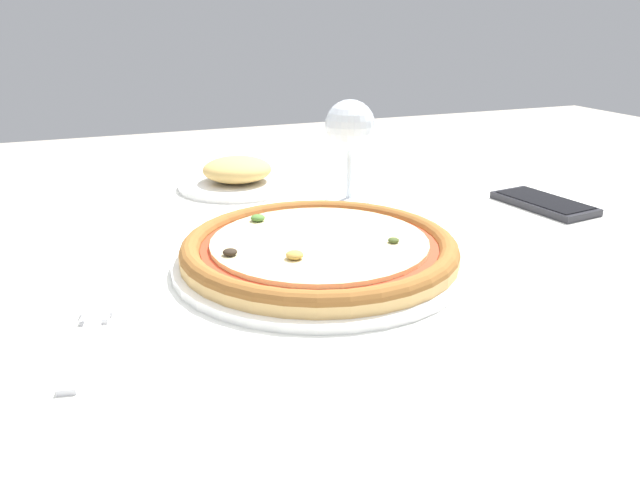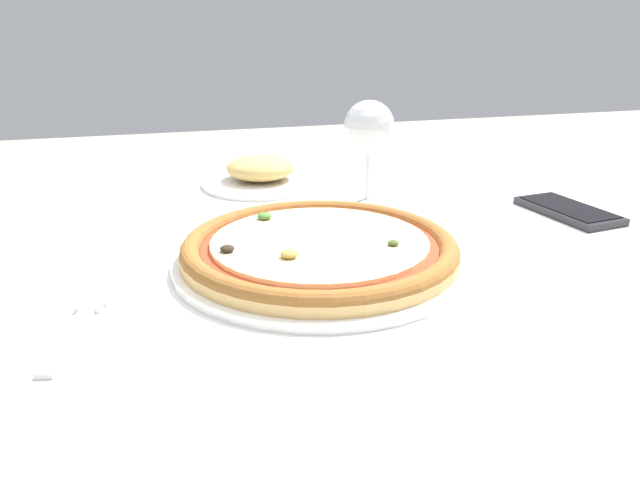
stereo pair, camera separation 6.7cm
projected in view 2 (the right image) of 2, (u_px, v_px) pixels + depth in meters
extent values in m
cube|color=brown|center=(410.00, 275.00, 0.72)|extent=(1.00, 1.10, 0.04)
cube|color=silver|center=(411.00, 258.00, 0.72)|extent=(1.10, 1.20, 0.01)
cylinder|color=brown|center=(82.00, 377.00, 1.18)|extent=(0.06, 0.06, 0.69)
cylinder|color=brown|center=(497.00, 319.00, 1.40)|extent=(0.06, 0.06, 0.69)
cylinder|color=white|center=(320.00, 261.00, 0.68)|extent=(0.32, 0.32, 0.01)
cylinder|color=#E0B26B|center=(320.00, 252.00, 0.68)|extent=(0.30, 0.30, 0.01)
torus|color=#935B28|center=(320.00, 247.00, 0.68)|extent=(0.30, 0.30, 0.02)
cylinder|color=#BC381E|center=(320.00, 246.00, 0.68)|extent=(0.26, 0.26, 0.00)
cylinder|color=beige|center=(320.00, 242.00, 0.68)|extent=(0.24, 0.24, 0.00)
ellipsoid|color=#BC9342|center=(289.00, 254.00, 0.63)|extent=(0.02, 0.02, 0.01)
ellipsoid|color=#2D2319|center=(227.00, 249.00, 0.64)|extent=(0.01, 0.01, 0.01)
ellipsoid|color=#4C7A33|center=(265.00, 216.00, 0.74)|extent=(0.02, 0.02, 0.01)
ellipsoid|color=#425123|center=(393.00, 243.00, 0.66)|extent=(0.01, 0.01, 0.01)
cube|color=silver|center=(67.00, 341.00, 0.52)|extent=(0.04, 0.11, 0.00)
cube|color=silver|center=(89.00, 308.00, 0.58)|extent=(0.03, 0.02, 0.00)
cube|color=silver|center=(85.00, 295.00, 0.61)|extent=(0.01, 0.04, 0.00)
cube|color=silver|center=(94.00, 295.00, 0.61)|extent=(0.01, 0.04, 0.00)
cube|color=silver|center=(102.00, 295.00, 0.61)|extent=(0.01, 0.04, 0.00)
cube|color=silver|center=(110.00, 295.00, 0.61)|extent=(0.01, 0.04, 0.00)
cylinder|color=silver|center=(367.00, 200.00, 0.92)|extent=(0.07, 0.07, 0.00)
cylinder|color=silver|center=(368.00, 173.00, 0.91)|extent=(0.01, 0.01, 0.08)
sphere|color=silver|center=(369.00, 126.00, 0.88)|extent=(0.07, 0.07, 0.07)
cube|color=#232328|center=(568.00, 211.00, 0.86)|extent=(0.09, 0.15, 0.01)
cube|color=black|center=(569.00, 207.00, 0.86)|extent=(0.08, 0.14, 0.00)
cylinder|color=white|center=(261.00, 182.00, 1.00)|extent=(0.19, 0.19, 0.01)
ellipsoid|color=tan|center=(260.00, 168.00, 0.99)|extent=(0.11, 0.11, 0.04)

